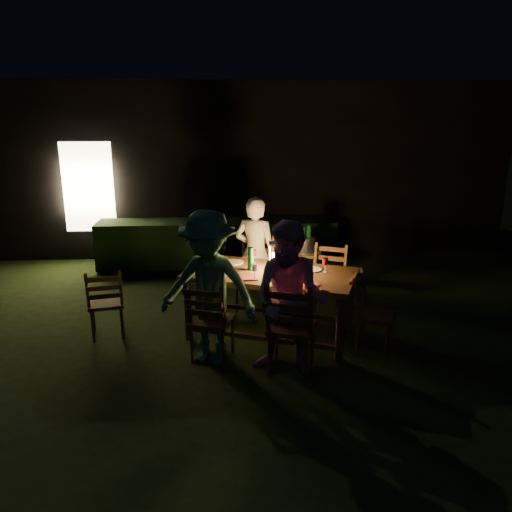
{
  "coord_description": "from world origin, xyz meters",
  "views": [
    {
      "loc": [
        -0.37,
        -4.94,
        2.65
      ],
      "look_at": [
        0.01,
        0.93,
        0.95
      ],
      "focal_mm": 35.0,
      "sensor_mm": 36.0,
      "label": 1
    }
  ],
  "objects": [
    {
      "name": "ice_bucket",
      "position": [
        0.83,
        2.13,
        0.76
      ],
      "size": [
        0.3,
        0.3,
        0.22
      ],
      "primitive_type": "cylinder",
      "color": "#A5A8AD",
      "rests_on": "side_table"
    },
    {
      "name": "phone",
      "position": [
        -0.52,
        0.62,
        0.83
      ],
      "size": [
        0.14,
        0.07,
        0.01
      ],
      "primitive_type": "cube",
      "color": "black",
      "rests_on": "dining_table"
    },
    {
      "name": "wineglass_b",
      "position": [
        -0.55,
        0.83,
        0.91
      ],
      "size": [
        0.06,
        0.06,
        0.18
      ],
      "primitive_type": null,
      "color": "#59070F",
      "rests_on": "dining_table"
    },
    {
      "name": "chair_end",
      "position": [
        1.31,
        0.23,
        0.28
      ],
      "size": [
        0.59,
        0.58,
        0.94
      ],
      "rotation": [
        0.0,
        0.0,
        -2.04
      ],
      "color": "#52371B",
      "rests_on": "ground"
    },
    {
      "name": "person_opp_right",
      "position": [
        0.29,
        -0.25,
        0.82
      ],
      "size": [
        0.97,
        0.87,
        1.64
      ],
      "primitive_type": "imported",
      "rotation": [
        0.0,
        0.0,
        -0.37
      ],
      "color": "#B77DA0",
      "rests_on": "ground"
    },
    {
      "name": "napkin_left",
      "position": [
        -0.09,
        0.43,
        0.83
      ],
      "size": [
        0.18,
        0.14,
        0.01
      ],
      "primitive_type": "cube",
      "color": "red",
      "rests_on": "dining_table"
    },
    {
      "name": "garden_envelope",
      "position": [
        -0.01,
        6.15,
        1.58
      ],
      "size": [
        40.0,
        40.0,
        3.2
      ],
      "color": "black",
      "rests_on": "ground"
    },
    {
      "name": "napkin_right",
      "position": [
        0.57,
        0.2,
        0.83
      ],
      "size": [
        0.18,
        0.14,
        0.01
      ],
      "primitive_type": "cube",
      "color": "red",
      "rests_on": "dining_table"
    },
    {
      "name": "chair_far_left",
      "position": [
        0.03,
        1.56,
        0.31
      ],
      "size": [
        0.6,
        0.62,
        1.04
      ],
      "rotation": [
        0.0,
        0.0,
        2.8
      ],
      "color": "#52371B",
      "rests_on": "ground"
    },
    {
      "name": "bottle_bucket_b",
      "position": [
        0.88,
        2.17,
        0.81
      ],
      "size": [
        0.07,
        0.07,
        0.32
      ],
      "primitive_type": "cylinder",
      "color": "#0F471E",
      "rests_on": "side_table"
    },
    {
      "name": "plate_far_left",
      "position": [
        -0.26,
        1.08,
        0.83
      ],
      "size": [
        0.25,
        0.25,
        0.01
      ],
      "primitive_type": "cylinder",
      "color": "white",
      "rests_on": "dining_table"
    },
    {
      "name": "plate_near_right",
      "position": [
        0.51,
        0.31,
        0.83
      ],
      "size": [
        0.25,
        0.25,
        0.01
      ],
      "primitive_type": "cylinder",
      "color": "white",
      "rests_on": "dining_table"
    },
    {
      "name": "wineglass_e",
      "position": [
        -0.03,
        0.43,
        0.91
      ],
      "size": [
        0.06,
        0.06,
        0.18
      ],
      "primitive_type": null,
      "color": "silver",
      "rests_on": "dining_table"
    },
    {
      "name": "wineglass_a",
      "position": [
        -0.01,
        1.05,
        0.91
      ],
      "size": [
        0.06,
        0.06,
        0.18
      ],
      "primitive_type": null,
      "color": "#59070F",
      "rests_on": "dining_table"
    },
    {
      "name": "bottle_bucket_a",
      "position": [
        0.78,
        2.09,
        0.81
      ],
      "size": [
        0.07,
        0.07,
        0.32
      ],
      "primitive_type": "cylinder",
      "color": "#0F471E",
      "rests_on": "side_table"
    },
    {
      "name": "chair_near_left",
      "position": [
        -0.53,
        0.12,
        0.3
      ],
      "size": [
        0.56,
        0.59,
        0.98
      ],
      "rotation": [
        0.0,
        0.0,
        -0.33
      ],
      "color": "#52371B",
      "rests_on": "ground"
    },
    {
      "name": "chair_spare",
      "position": [
        -1.82,
        0.79,
        0.28
      ],
      "size": [
        0.49,
        0.52,
        0.93
      ],
      "rotation": [
        0.0,
        0.0,
        0.2
      ],
      "color": "#52371B",
      "rests_on": "ground"
    },
    {
      "name": "wineglass_c",
      "position": [
        0.35,
        0.31,
        0.91
      ],
      "size": [
        0.06,
        0.06,
        0.18
      ],
      "primitive_type": null,
      "color": "#59070F",
      "rests_on": "dining_table"
    },
    {
      "name": "chair_near_right",
      "position": [
        0.31,
        -0.21,
        0.32
      ],
      "size": [
        0.61,
        0.64,
        1.07
      ],
      "rotation": [
        0.0,
        0.0,
        -0.32
      ],
      "color": "#52371B",
      "rests_on": "ground"
    },
    {
      "name": "side_table",
      "position": [
        0.83,
        2.13,
        0.57
      ],
      "size": [
        0.48,
        0.48,
        0.65
      ],
      "color": "olive",
      "rests_on": "ground"
    },
    {
      "name": "wineglass_d",
      "position": [
        0.81,
        0.62,
        0.91
      ],
      "size": [
        0.06,
        0.06,
        0.18
      ],
      "primitive_type": null,
      "color": "#59070F",
      "rests_on": "dining_table"
    },
    {
      "name": "lantern",
      "position": [
        0.23,
        0.7,
        0.98
      ],
      "size": [
        0.16,
        0.16,
        0.35
      ],
      "color": "white",
      "rests_on": "dining_table"
    },
    {
      "name": "dining_table",
      "position": [
        0.17,
        0.68,
        0.74
      ],
      "size": [
        2.2,
        1.64,
        0.82
      ],
      "rotation": [
        0.0,
        0.0,
        -0.37
      ],
      "color": "#52371B",
      "rests_on": "ground"
    },
    {
      "name": "bottle_table",
      "position": [
        -0.07,
        0.77,
        0.96
      ],
      "size": [
        0.07,
        0.07,
        0.28
      ],
      "primitive_type": "cylinder",
      "color": "#0F471E",
      "rests_on": "dining_table"
    },
    {
      "name": "person_opp_left",
      "position": [
        -0.55,
        0.08,
        0.84
      ],
      "size": [
        1.25,
        0.98,
        1.69
      ],
      "primitive_type": "imported",
      "rotation": [
        0.0,
        0.0,
        -0.37
      ],
      "color": "#397252",
      "rests_on": "ground"
    },
    {
      "name": "person_house_side",
      "position": [
        0.05,
        1.6,
        0.79
      ],
      "size": [
        0.67,
        0.56,
        1.57
      ],
      "primitive_type": "imported",
      "rotation": [
        0.0,
        0.0,
        2.77
      ],
      "color": "beige",
      "rests_on": "ground"
    },
    {
      "name": "chair_far_right",
      "position": [
        0.96,
        1.19,
        0.3
      ],
      "size": [
        0.6,
        0.62,
        1.0
      ],
      "rotation": [
        0.0,
        0.0,
        2.72
      ],
      "color": "#52371B",
      "rests_on": "ground"
    },
    {
      "name": "plate_near_left",
      "position": [
        -0.42,
        0.67,
        0.83
      ],
      "size": [
        0.25,
        0.25,
        0.01
      ],
      "primitive_type": "cylinder",
      "color": "white",
      "rests_on": "dining_table"
    },
    {
      "name": "plate_far_right",
      "position": [
        0.67,
        0.72,
        0.83
      ],
      "size": [
        0.25,
        0.25,
        0.01
      ],
      "primitive_type": "cylinder",
      "color": "white",
      "rests_on": "dining_table"
    }
  ]
}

